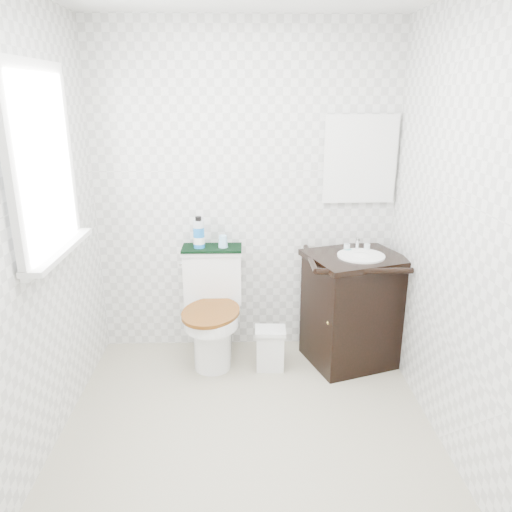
{
  "coord_description": "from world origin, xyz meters",
  "views": [
    {
      "loc": [
        -0.02,
        -2.39,
        1.89
      ],
      "look_at": [
        0.06,
        0.75,
        0.87
      ],
      "focal_mm": 35.0,
      "sensor_mm": 36.0,
      "label": 1
    }
  ],
  "objects_px": {
    "mouthwash_bottle": "(199,234)",
    "cup": "(223,241)",
    "trash_bin": "(270,348)",
    "toilet": "(213,314)",
    "vanity": "(353,306)"
  },
  "relations": [
    {
      "from": "mouthwash_bottle",
      "to": "cup",
      "type": "height_order",
      "value": "mouthwash_bottle"
    },
    {
      "from": "vanity",
      "to": "mouthwash_bottle",
      "type": "xyz_separation_m",
      "value": [
        -1.11,
        0.17,
        0.51
      ]
    },
    {
      "from": "cup",
      "to": "vanity",
      "type": "bearing_deg",
      "value": -10.75
    },
    {
      "from": "toilet",
      "to": "trash_bin",
      "type": "bearing_deg",
      "value": -21.88
    },
    {
      "from": "vanity",
      "to": "trash_bin",
      "type": "bearing_deg",
      "value": -170.22
    },
    {
      "from": "vanity",
      "to": "cup",
      "type": "xyz_separation_m",
      "value": [
        -0.93,
        0.18,
        0.45
      ]
    },
    {
      "from": "trash_bin",
      "to": "mouthwash_bottle",
      "type": "relative_size",
      "value": 1.35
    },
    {
      "from": "toilet",
      "to": "mouthwash_bottle",
      "type": "relative_size",
      "value": 3.53
    },
    {
      "from": "vanity",
      "to": "mouthwash_bottle",
      "type": "bearing_deg",
      "value": 171.15
    },
    {
      "from": "toilet",
      "to": "vanity",
      "type": "height_order",
      "value": "vanity"
    },
    {
      "from": "trash_bin",
      "to": "mouthwash_bottle",
      "type": "height_order",
      "value": "mouthwash_bottle"
    },
    {
      "from": "mouthwash_bottle",
      "to": "cup",
      "type": "bearing_deg",
      "value": 1.62
    },
    {
      "from": "toilet",
      "to": "trash_bin",
      "type": "xyz_separation_m",
      "value": [
        0.42,
        -0.17,
        -0.2
      ]
    },
    {
      "from": "mouthwash_bottle",
      "to": "cup",
      "type": "distance_m",
      "value": 0.18
    },
    {
      "from": "vanity",
      "to": "mouthwash_bottle",
      "type": "distance_m",
      "value": 1.23
    }
  ]
}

